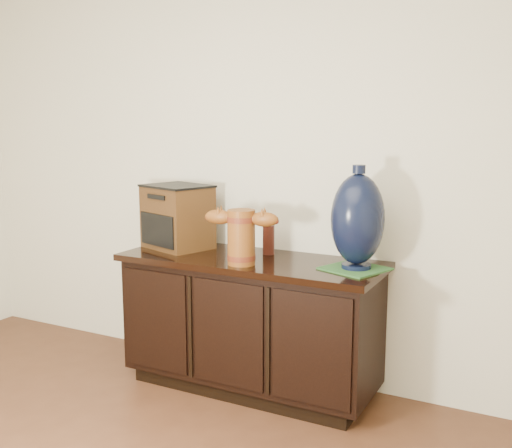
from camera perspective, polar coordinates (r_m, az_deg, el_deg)
The scene contains 6 objects.
sideboard at distance 3.38m, azimuth -0.51°, elevation -9.35°, with size 1.46×0.56×0.75m.
terracotta_vessel at distance 3.11m, azimuth -1.41°, elevation -0.94°, with size 0.41×0.17×0.29m.
tv_radio at distance 3.55m, azimuth -7.49°, elevation 0.70°, with size 0.45×0.40×0.37m.
green_mat at distance 3.07m, azimuth 9.42°, elevation -4.22°, with size 0.28×0.28×0.01m, color #2B5A28.
lamp_base at distance 3.02m, azimuth 9.65°, elevation 0.41°, with size 0.34×0.34×0.52m.
spray_can at distance 3.36m, azimuth 1.21°, elevation -1.31°, with size 0.07×0.07×0.19m.
Camera 1 is at (1.50, -0.60, 1.49)m, focal length 42.00 mm.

